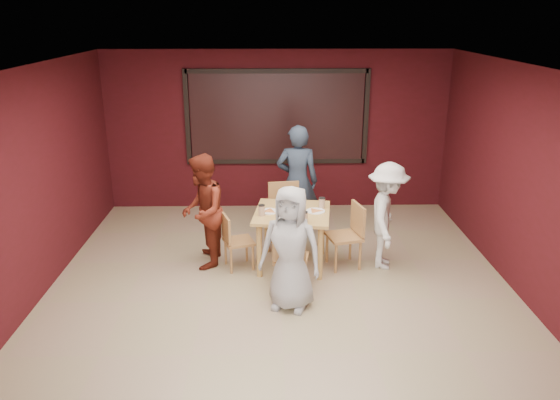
{
  "coord_description": "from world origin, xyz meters",
  "views": [
    {
      "loc": [
        -0.13,
        -5.99,
        3.4
      ],
      "look_at": [
        0.01,
        1.02,
        0.97
      ],
      "focal_mm": 35.0,
      "sensor_mm": 36.0,
      "label": 1
    }
  ],
  "objects_px": {
    "diner_front": "(291,249)",
    "diner_left": "(203,211)",
    "chair_back": "(285,211)",
    "chair_front": "(290,257)",
    "diner_back": "(297,181)",
    "chair_left": "(234,238)",
    "chair_right": "(349,232)",
    "diner_right": "(387,216)",
    "dining_table": "(292,218)"
  },
  "relations": [
    {
      "from": "diner_front",
      "to": "diner_left",
      "type": "relative_size",
      "value": 0.96
    },
    {
      "from": "dining_table",
      "to": "diner_right",
      "type": "height_order",
      "value": "diner_right"
    },
    {
      "from": "chair_right",
      "to": "diner_back",
      "type": "relative_size",
      "value": 0.51
    },
    {
      "from": "chair_back",
      "to": "chair_right",
      "type": "distance_m",
      "value": 1.15
    },
    {
      "from": "diner_back",
      "to": "diner_right",
      "type": "bearing_deg",
      "value": 140.27
    },
    {
      "from": "chair_back",
      "to": "chair_right",
      "type": "height_order",
      "value": "chair_back"
    },
    {
      "from": "diner_back",
      "to": "diner_right",
      "type": "height_order",
      "value": "diner_back"
    },
    {
      "from": "diner_front",
      "to": "chair_front",
      "type": "bearing_deg",
      "value": 107.45
    },
    {
      "from": "chair_right",
      "to": "diner_left",
      "type": "distance_m",
      "value": 2.04
    },
    {
      "from": "dining_table",
      "to": "chair_front",
      "type": "xyz_separation_m",
      "value": [
        -0.05,
        -0.78,
        -0.21
      ]
    },
    {
      "from": "diner_left",
      "to": "diner_right",
      "type": "bearing_deg",
      "value": 88.37
    },
    {
      "from": "chair_front",
      "to": "chair_right",
      "type": "xyz_separation_m",
      "value": [
        0.84,
        0.74,
        0.03
      ]
    },
    {
      "from": "diner_right",
      "to": "dining_table",
      "type": "bearing_deg",
      "value": 99.89
    },
    {
      "from": "chair_back",
      "to": "diner_front",
      "type": "relative_size",
      "value": 0.64
    },
    {
      "from": "dining_table",
      "to": "chair_right",
      "type": "relative_size",
      "value": 1.25
    },
    {
      "from": "chair_right",
      "to": "chair_front",
      "type": "bearing_deg",
      "value": -138.81
    },
    {
      "from": "dining_table",
      "to": "chair_right",
      "type": "distance_m",
      "value": 0.81
    },
    {
      "from": "chair_back",
      "to": "chair_right",
      "type": "bearing_deg",
      "value": -40.77
    },
    {
      "from": "chair_left",
      "to": "diner_right",
      "type": "distance_m",
      "value": 2.12
    },
    {
      "from": "diner_front",
      "to": "diner_left",
      "type": "distance_m",
      "value": 1.67
    },
    {
      "from": "dining_table",
      "to": "diner_right",
      "type": "relative_size",
      "value": 0.76
    },
    {
      "from": "diner_front",
      "to": "diner_right",
      "type": "relative_size",
      "value": 1.02
    },
    {
      "from": "chair_front",
      "to": "diner_left",
      "type": "distance_m",
      "value": 1.47
    },
    {
      "from": "chair_back",
      "to": "chair_left",
      "type": "bearing_deg",
      "value": -132.21
    },
    {
      "from": "chair_back",
      "to": "diner_back",
      "type": "height_order",
      "value": "diner_back"
    },
    {
      "from": "chair_front",
      "to": "diner_back",
      "type": "distance_m",
      "value": 1.94
    },
    {
      "from": "chair_back",
      "to": "diner_left",
      "type": "distance_m",
      "value": 1.36
    },
    {
      "from": "chair_right",
      "to": "diner_right",
      "type": "xyz_separation_m",
      "value": [
        0.5,
        -0.02,
        0.24
      ]
    },
    {
      "from": "diner_left",
      "to": "chair_front",
      "type": "bearing_deg",
      "value": 55.82
    },
    {
      "from": "chair_left",
      "to": "diner_back",
      "type": "xyz_separation_m",
      "value": [
        0.93,
        1.19,
        0.44
      ]
    },
    {
      "from": "chair_left",
      "to": "dining_table",
      "type": "bearing_deg",
      "value": 6.38
    },
    {
      "from": "diner_front",
      "to": "diner_left",
      "type": "xyz_separation_m",
      "value": [
        -1.17,
        1.19,
        0.03
      ]
    },
    {
      "from": "chair_back",
      "to": "diner_left",
      "type": "bearing_deg",
      "value": -149.77
    },
    {
      "from": "chair_front",
      "to": "diner_right",
      "type": "height_order",
      "value": "diner_right"
    },
    {
      "from": "chair_back",
      "to": "diner_left",
      "type": "height_order",
      "value": "diner_left"
    },
    {
      "from": "dining_table",
      "to": "diner_front",
      "type": "distance_m",
      "value": 1.15
    },
    {
      "from": "diner_back",
      "to": "chair_left",
      "type": "bearing_deg",
      "value": 57.28
    },
    {
      "from": "diner_front",
      "to": "diner_back",
      "type": "bearing_deg",
      "value": 104.69
    },
    {
      "from": "chair_front",
      "to": "diner_right",
      "type": "relative_size",
      "value": 0.57
    },
    {
      "from": "diner_back",
      "to": "diner_front",
      "type": "bearing_deg",
      "value": 90.28
    },
    {
      "from": "diner_back",
      "to": "chair_front",
      "type": "bearing_deg",
      "value": 89.74
    },
    {
      "from": "chair_right",
      "to": "diner_front",
      "type": "distance_m",
      "value": 1.42
    },
    {
      "from": "chair_back",
      "to": "diner_front",
      "type": "xyz_separation_m",
      "value": [
        0.01,
        -1.86,
        0.21
      ]
    },
    {
      "from": "dining_table",
      "to": "chair_back",
      "type": "distance_m",
      "value": 0.73
    },
    {
      "from": "chair_front",
      "to": "chair_left",
      "type": "xyz_separation_m",
      "value": [
        -0.75,
        0.69,
        -0.04
      ]
    },
    {
      "from": "diner_left",
      "to": "chair_back",
      "type": "bearing_deg",
      "value": 120.76
    },
    {
      "from": "diner_left",
      "to": "chair_right",
      "type": "bearing_deg",
      "value": 88.31
    },
    {
      "from": "chair_back",
      "to": "chair_left",
      "type": "height_order",
      "value": "chair_back"
    },
    {
      "from": "dining_table",
      "to": "chair_left",
      "type": "xyz_separation_m",
      "value": [
        -0.8,
        -0.09,
        -0.25
      ]
    },
    {
      "from": "diner_front",
      "to": "chair_back",
      "type": "bearing_deg",
      "value": 109.87
    }
  ]
}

